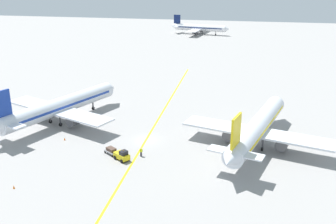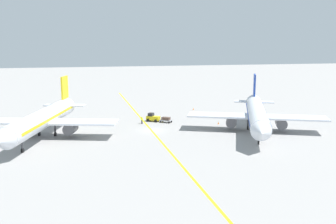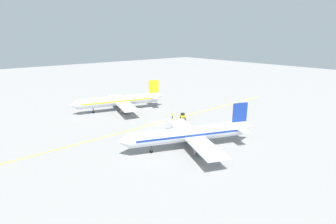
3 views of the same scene
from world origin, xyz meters
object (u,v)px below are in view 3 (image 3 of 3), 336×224
(baggage_cart_trailing, at_px, (184,120))
(ground_crew_worker, at_px, (172,116))
(baggage_tug_white, at_px, (183,116))
(traffic_cone_mid_apron, at_px, (238,120))
(airplane_at_gate, at_px, (191,134))
(traffic_cone_near_nose, at_px, (200,133))
(airplane_adjacent_stand, at_px, (120,101))

(baggage_cart_trailing, height_order, ground_crew_worker, ground_crew_worker)
(baggage_tug_white, bearing_deg, traffic_cone_mid_apron, -136.82)
(baggage_cart_trailing, bearing_deg, traffic_cone_mid_apron, -126.42)
(baggage_cart_trailing, xyz_separation_m, traffic_cone_mid_apron, (-10.64, -14.43, -0.49))
(airplane_at_gate, height_order, baggage_tug_white, airplane_at_gate)
(airplane_at_gate, bearing_deg, baggage_cart_trailing, -38.52)
(traffic_cone_mid_apron, bearing_deg, ground_crew_worker, 42.14)
(baggage_tug_white, height_order, traffic_cone_near_nose, baggage_tug_white)
(airplane_at_gate, bearing_deg, traffic_cone_near_nose, -60.15)
(baggage_tug_white, bearing_deg, airplane_at_gate, 141.87)
(airplane_at_gate, bearing_deg, ground_crew_worker, -30.19)
(traffic_cone_near_nose, bearing_deg, baggage_tug_white, -23.68)
(airplane_adjacent_stand, relative_size, traffic_cone_near_nose, 63.57)
(airplane_at_gate, relative_size, baggage_cart_trailing, 11.61)
(baggage_tug_white, xyz_separation_m, baggage_cart_trailing, (-2.68, 1.92, -0.14))
(airplane_at_gate, bearing_deg, baggage_tug_white, -38.13)
(airplane_adjacent_stand, height_order, baggage_tug_white, airplane_adjacent_stand)
(airplane_at_gate, xyz_separation_m, traffic_cone_near_nose, (4.99, -8.69, -3.43))
(ground_crew_worker, bearing_deg, traffic_cone_mid_apron, -137.86)
(ground_crew_worker, bearing_deg, airplane_at_gate, 149.81)
(ground_crew_worker, bearing_deg, traffic_cone_near_nose, 166.82)
(traffic_cone_near_nose, bearing_deg, airplane_adjacent_stand, 7.24)
(airplane_adjacent_stand, relative_size, baggage_cart_trailing, 11.94)
(traffic_cone_near_nose, distance_m, traffic_cone_mid_apron, 18.55)
(baggage_cart_trailing, distance_m, ground_crew_worker, 5.55)
(airplane_at_gate, height_order, airplane_adjacent_stand, same)
(baggage_tug_white, distance_m, baggage_cart_trailing, 3.30)
(airplane_adjacent_stand, distance_m, traffic_cone_mid_apron, 43.32)
(airplane_at_gate, xyz_separation_m, airplane_adjacent_stand, (41.84, -4.00, 0.00))
(airplane_adjacent_stand, distance_m, baggage_cart_trailing, 27.38)
(ground_crew_worker, height_order, traffic_cone_near_nose, ground_crew_worker)
(airplane_adjacent_stand, distance_m, baggage_tug_white, 25.60)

